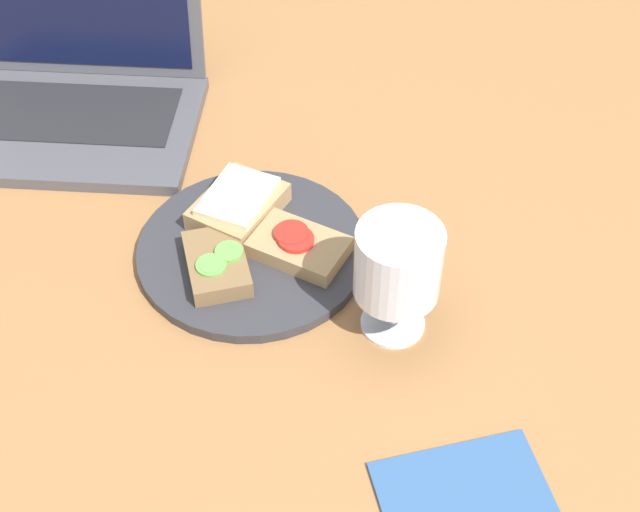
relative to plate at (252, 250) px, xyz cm
name	(u,v)px	position (x,y,z in cm)	size (l,w,h in cm)	color
wooden_table	(259,290)	(1.11, -3.96, -2.15)	(140.00, 140.00, 3.00)	#9E6B3D
plate	(252,250)	(0.00, 0.00, 0.00)	(25.64, 25.64, 1.29)	#333338
sandwich_with_cheese	(238,205)	(-2.11, 4.96, 2.18)	(11.58, 12.80, 3.24)	#A88456
sandwich_with_cucumber	(216,266)	(-3.21, -4.32, 1.81)	(8.89, 10.96, 2.55)	brown
sandwich_with_tomato	(298,246)	(5.27, -0.61, 1.75)	(12.01, 10.21, 2.54)	#A88456
wine_glass	(398,266)	(15.85, -8.99, 8.24)	(8.65, 8.65, 13.24)	white
laptop	(72,89)	(-26.28, 23.99, 3.28)	(32.68, 25.79, 19.94)	#4C4C51
napkin	(468,506)	(22.86, -29.33, -0.45)	(15.16, 12.32, 0.40)	#33598C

